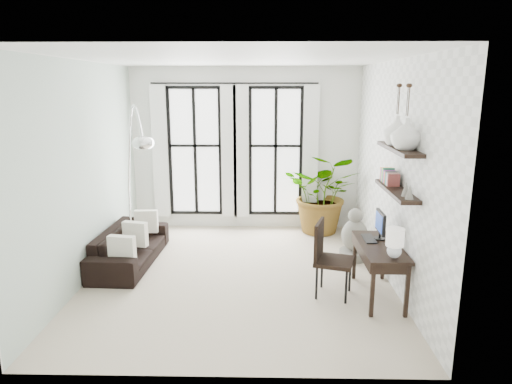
{
  "coord_description": "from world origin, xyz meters",
  "views": [
    {
      "loc": [
        0.4,
        -6.51,
        2.85
      ],
      "look_at": [
        0.26,
        0.3,
        1.24
      ],
      "focal_mm": 32.0,
      "sensor_mm": 36.0,
      "label": 1
    }
  ],
  "objects_px": {
    "plant": "(324,193)",
    "desk": "(381,250)",
    "buddha": "(354,238)",
    "arc_lamp": "(135,147)",
    "sofa": "(130,246)",
    "desk_chair": "(328,254)"
  },
  "relations": [
    {
      "from": "sofa",
      "to": "desk_chair",
      "type": "distance_m",
      "value": 3.26
    },
    {
      "from": "plant",
      "to": "buddha",
      "type": "relative_size",
      "value": 1.82
    },
    {
      "from": "desk_chair",
      "to": "buddha",
      "type": "distance_m",
      "value": 1.51
    },
    {
      "from": "desk_chair",
      "to": "arc_lamp",
      "type": "relative_size",
      "value": 0.41
    },
    {
      "from": "desk_chair",
      "to": "arc_lamp",
      "type": "xyz_separation_m",
      "value": [
        -2.95,
        1.32,
        1.28
      ]
    },
    {
      "from": "arc_lamp",
      "to": "buddha",
      "type": "relative_size",
      "value": 2.93
    },
    {
      "from": "sofa",
      "to": "plant",
      "type": "distance_m",
      "value": 3.77
    },
    {
      "from": "desk",
      "to": "buddha",
      "type": "relative_size",
      "value": 1.45
    },
    {
      "from": "desk",
      "to": "arc_lamp",
      "type": "xyz_separation_m",
      "value": [
        -3.64,
        1.43,
        1.18
      ]
    },
    {
      "from": "desk",
      "to": "sofa",
      "type": "bearing_deg",
      "value": 162.35
    },
    {
      "from": "desk_chair",
      "to": "desk",
      "type": "bearing_deg",
      "value": 8.07
    },
    {
      "from": "sofa",
      "to": "buddha",
      "type": "relative_size",
      "value": 2.28
    },
    {
      "from": "plant",
      "to": "arc_lamp",
      "type": "distance_m",
      "value": 3.71
    },
    {
      "from": "desk",
      "to": "arc_lamp",
      "type": "height_order",
      "value": "arc_lamp"
    },
    {
      "from": "plant",
      "to": "buddha",
      "type": "xyz_separation_m",
      "value": [
        0.35,
        -1.41,
        -0.43
      ]
    },
    {
      "from": "sofa",
      "to": "buddha",
      "type": "height_order",
      "value": "buddha"
    },
    {
      "from": "plant",
      "to": "buddha",
      "type": "bearing_deg",
      "value": -76.13
    },
    {
      "from": "plant",
      "to": "desk",
      "type": "bearing_deg",
      "value": -81.96
    },
    {
      "from": "plant",
      "to": "desk_chair",
      "type": "xyz_separation_m",
      "value": [
        -0.28,
        -2.76,
        -0.2
      ]
    },
    {
      "from": "sofa",
      "to": "arc_lamp",
      "type": "relative_size",
      "value": 0.78
    },
    {
      "from": "arc_lamp",
      "to": "buddha",
      "type": "bearing_deg",
      "value": 0.51
    },
    {
      "from": "desk",
      "to": "buddha",
      "type": "height_order",
      "value": "desk"
    }
  ]
}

